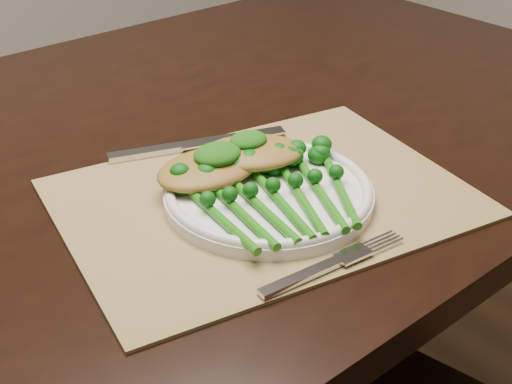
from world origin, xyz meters
TOP-DOWN VIEW (x-y plane):
  - dining_table at (-0.09, 0.02)m, footprint 1.64×0.97m
  - placemat at (-0.05, -0.18)m, footprint 0.50×0.40m
  - dinner_plate at (-0.05, -0.19)m, footprint 0.24×0.24m
  - knife at (-0.06, -0.02)m, footprint 0.23×0.09m
  - fork at (-0.07, -0.33)m, footprint 0.18×0.03m
  - chicken_fillet_left at (-0.09, -0.12)m, footprint 0.13×0.09m
  - chicken_fillet_right at (-0.03, -0.13)m, footprint 0.15×0.13m
  - pesto_dollop_left at (-0.08, -0.13)m, footprint 0.06×0.05m
  - pesto_dollop_right at (-0.03, -0.13)m, footprint 0.05×0.04m
  - broccolini_bundle at (-0.06, -0.23)m, footprint 0.21×0.22m

SIDE VIEW (x-z plane):
  - dining_table at x=-0.09m, z-range 0.00..0.75m
  - placemat at x=-0.05m, z-range 0.75..0.75m
  - fork at x=-0.07m, z-range 0.76..0.76m
  - knife at x=-0.06m, z-range 0.76..0.76m
  - dinner_plate at x=-0.05m, z-range 0.75..0.78m
  - broccolini_bundle at x=-0.06m, z-range 0.75..0.79m
  - chicken_fillet_left at x=-0.09m, z-range 0.77..0.79m
  - chicken_fillet_right at x=-0.03m, z-range 0.77..0.80m
  - pesto_dollop_left at x=-0.08m, z-range 0.79..0.81m
  - pesto_dollop_right at x=-0.03m, z-range 0.79..0.81m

